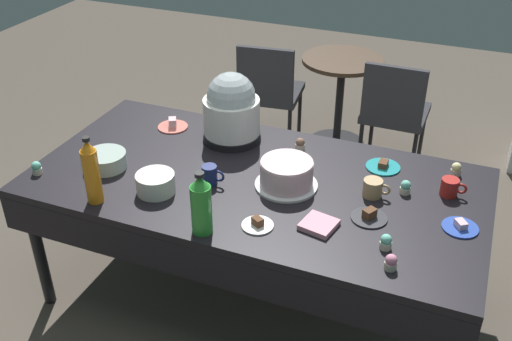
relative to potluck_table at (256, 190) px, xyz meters
name	(u,v)px	position (x,y,z in m)	size (l,w,h in m)	color
ground	(256,293)	(0.00, 0.00, -0.69)	(9.00, 9.00, 0.00)	brown
potluck_table	(256,190)	(0.00, 0.00, 0.00)	(2.20, 1.10, 0.75)	black
frosted_layer_cake	(286,174)	(0.16, 0.00, 0.13)	(0.30, 0.30, 0.14)	silver
slow_cooker	(231,110)	(-0.28, 0.33, 0.24)	(0.32, 0.32, 0.38)	black
glass_salad_bowl	(106,160)	(-0.74, -0.18, 0.10)	(0.21, 0.21, 0.08)	#B2C6BC
ceramic_snack_bowl	(156,183)	(-0.40, -0.28, 0.11)	(0.18, 0.18, 0.09)	silver
dessert_plate_white	(258,224)	(0.15, -0.35, 0.07)	(0.14, 0.14, 0.04)	white
dessert_plate_teal	(383,166)	(0.55, 0.34, 0.07)	(0.17, 0.17, 0.04)	teal
dessert_plate_coral	(173,125)	(-0.64, 0.33, 0.08)	(0.17, 0.17, 0.06)	#E07266
dessert_plate_cobalt	(460,227)	(0.96, -0.04, 0.07)	(0.16, 0.16, 0.04)	#2D4CB2
dessert_plate_charcoal	(369,216)	(0.58, -0.11, 0.07)	(0.16, 0.16, 0.05)	#2D2D33
cupcake_berry	(300,144)	(0.11, 0.36, 0.09)	(0.05, 0.05, 0.07)	beige
cupcake_lemon	(386,242)	(0.69, -0.29, 0.09)	(0.05, 0.05, 0.07)	beige
cupcake_cocoa	(405,187)	(0.69, 0.15, 0.09)	(0.05, 0.05, 0.07)	beige
cupcake_rose	(391,262)	(0.74, -0.41, 0.09)	(0.05, 0.05, 0.07)	beige
cupcake_vanilla	(37,168)	(-1.02, -0.36, 0.09)	(0.05, 0.05, 0.07)	beige
cupcake_mint	(456,169)	(0.90, 0.41, 0.09)	(0.05, 0.05, 0.07)	beige
soda_bottle_lime_soda	(201,205)	(-0.06, -0.47, 0.20)	(0.09, 0.09, 0.29)	green
soda_bottle_orange_juice	(91,172)	(-0.61, -0.45, 0.22)	(0.07, 0.07, 0.33)	orange
coffee_mug_navy	(210,175)	(-0.19, -0.12, 0.11)	(0.12, 0.07, 0.10)	navy
coffee_mug_red	(450,187)	(0.89, 0.21, 0.10)	(0.12, 0.08, 0.08)	#B2231E
coffee_mug_tan	(373,188)	(0.56, 0.07, 0.10)	(0.13, 0.09, 0.08)	tan
paper_napkin_stack	(319,225)	(0.40, -0.25, 0.07)	(0.14, 0.14, 0.02)	pink
maroon_chair_left	(269,88)	(-0.54, 1.60, -0.20)	(0.49, 0.49, 0.85)	#333338
maroon_chair_right	(394,109)	(0.40, 1.60, -0.20)	(0.44, 0.44, 0.85)	#333338
round_cafe_table	(341,86)	(-0.05, 1.82, -0.19)	(0.60, 0.60, 0.72)	#473323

